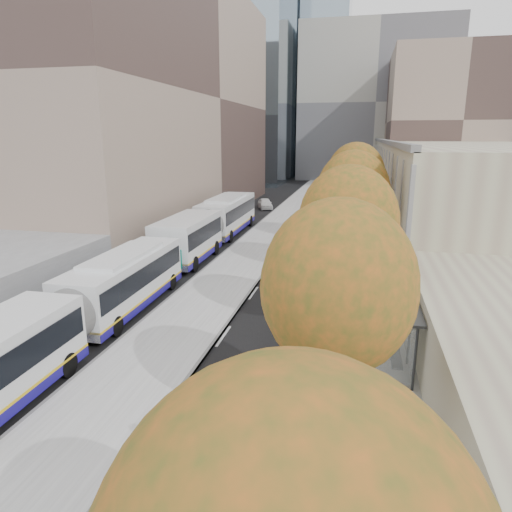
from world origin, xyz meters
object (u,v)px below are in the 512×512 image
(bus_shelter, at_px, (398,313))
(bus_far, at_px, (213,223))
(distant_car, at_px, (265,204))
(bus_near, at_px, (84,307))
(cyclist, at_px, (177,455))

(bus_shelter, distance_m, bus_far, 22.90)
(bus_far, distance_m, distant_car, 19.58)
(distant_car, bearing_deg, bus_far, -111.24)
(bus_far, bearing_deg, bus_near, -89.42)
(bus_far, xyz_separation_m, cyclist, (7.56, -26.28, -0.98))
(cyclist, bearing_deg, distant_car, 105.53)
(bus_near, height_order, distant_car, bus_near)
(bus_far, relative_size, cyclist, 9.21)
(cyclist, bearing_deg, bus_shelter, 59.38)
(bus_near, height_order, bus_far, bus_far)
(bus_far, height_order, cyclist, bus_far)
(bus_near, bearing_deg, cyclist, -45.86)
(cyclist, distance_m, distant_car, 46.37)
(bus_shelter, height_order, distant_car, bus_shelter)
(bus_near, distance_m, distant_car, 38.65)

